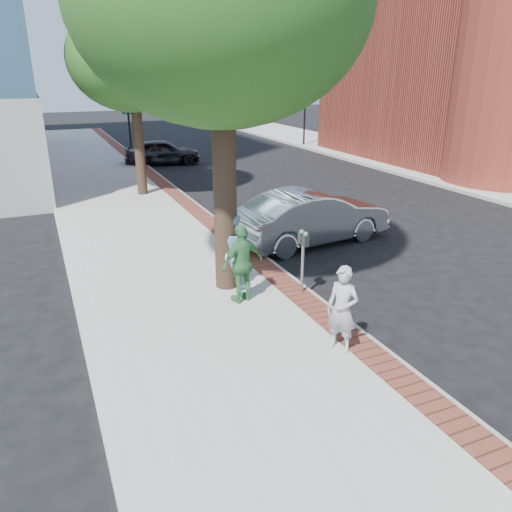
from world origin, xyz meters
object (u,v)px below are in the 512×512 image
bg_car (162,152)px  person_gray (342,309)px  person_officer (232,250)px  person_green (242,264)px  sedan_silver (312,217)px  parking_meter (303,249)px

bg_car → person_gray: bearing=-177.8°
person_officer → person_green: size_ratio=1.00×
person_green → bg_car: size_ratio=0.43×
sedan_silver → bg_car: 14.94m
person_green → sedan_silver: size_ratio=0.36×
parking_meter → person_officer: (-1.31, 1.01, -0.18)m
person_officer → person_green: 0.88m
person_officer → person_green: bearing=133.4°
bg_car → person_officer: bearing=178.8°
person_gray → bg_car: (1.80, 20.73, -0.26)m
person_gray → person_officer: size_ratio=0.92×
parking_meter → person_gray: person_gray is taller
parking_meter → person_gray: bearing=-102.8°
person_green → bg_car: 18.33m
person_gray → sedan_silver: size_ratio=0.33×
person_officer → bg_car: size_ratio=0.43×
sedan_silver → bg_car: bearing=-4.3°
person_gray → bg_car: size_ratio=0.39×
parking_meter → bg_car: size_ratio=0.36×
person_gray → person_green: (-0.84, 2.60, 0.07)m
sedan_silver → bg_car: size_ratio=1.20×
person_gray → person_green: size_ratio=0.92×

